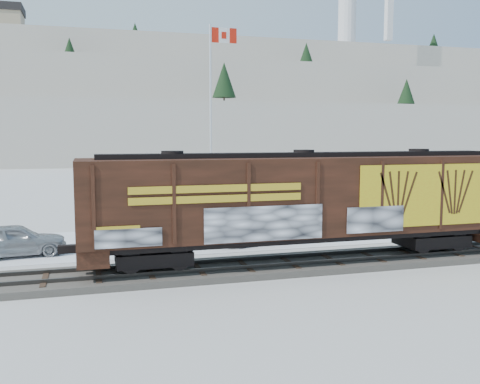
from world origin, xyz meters
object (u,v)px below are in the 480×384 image
object	(u,v)px
car_dark	(258,228)
flagpole	(212,146)
hopper_railcar	(303,199)
car_silver	(15,240)
car_white	(279,219)

from	to	relation	value
car_dark	flagpole	bearing A→B (deg)	-13.11
hopper_railcar	flagpole	bearing A→B (deg)	92.85
car_silver	car_dark	bearing A→B (deg)	-97.12
hopper_railcar	flagpole	size ratio (longest dim) A/B	1.44
flagpole	car_dark	bearing A→B (deg)	-87.23
hopper_railcar	car_white	world-z (taller)	hopper_railcar
car_white	car_dark	distance (m)	3.23
flagpole	car_silver	distance (m)	15.30
flagpole	car_white	world-z (taller)	flagpole
car_silver	car_white	xyz separation A→B (m)	(14.25, 2.47, 0.02)
flagpole	car_silver	size ratio (longest dim) A/B	2.85
hopper_railcar	car_silver	size ratio (longest dim) A/B	4.10
car_white	car_dark	xyz separation A→B (m)	(-2.13, -2.42, -0.05)
car_silver	car_white	bearing A→B (deg)	-87.53
flagpole	car_white	bearing A→B (deg)	-68.41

